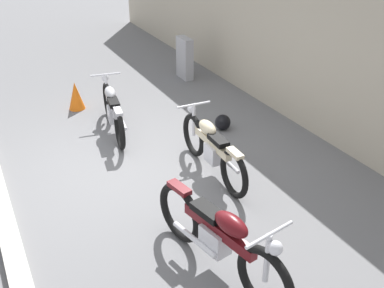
{
  "coord_description": "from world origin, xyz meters",
  "views": [
    {
      "loc": [
        5.96,
        -1.82,
        3.74
      ],
      "look_at": [
        0.66,
        0.9,
        0.55
      ],
      "focal_mm": 43.37,
      "sensor_mm": 36.0,
      "label": 1
    }
  ],
  "objects_px": {
    "traffic_cone": "(76,96)",
    "motorcycle_cream": "(212,148)",
    "helmet": "(223,122)",
    "motorcycle_maroon": "(219,238)",
    "motorcycle_silver": "(113,110)",
    "stone_marker": "(185,58)"
  },
  "relations": [
    {
      "from": "motorcycle_cream",
      "to": "helmet",
      "type": "bearing_deg",
      "value": -34.89
    },
    {
      "from": "stone_marker",
      "to": "motorcycle_cream",
      "type": "distance_m",
      "value": 4.23
    },
    {
      "from": "stone_marker",
      "to": "helmet",
      "type": "height_order",
      "value": "stone_marker"
    },
    {
      "from": "helmet",
      "to": "traffic_cone",
      "type": "height_order",
      "value": "traffic_cone"
    },
    {
      "from": "helmet",
      "to": "motorcycle_cream",
      "type": "height_order",
      "value": "motorcycle_cream"
    },
    {
      "from": "motorcycle_cream",
      "to": "motorcycle_maroon",
      "type": "xyz_separation_m",
      "value": [
        1.88,
        -0.96,
        0.04
      ]
    },
    {
      "from": "helmet",
      "to": "motorcycle_silver",
      "type": "distance_m",
      "value": 1.97
    },
    {
      "from": "traffic_cone",
      "to": "motorcycle_cream",
      "type": "height_order",
      "value": "motorcycle_cream"
    },
    {
      "from": "motorcycle_maroon",
      "to": "motorcycle_silver",
      "type": "bearing_deg",
      "value": 167.58
    },
    {
      "from": "motorcycle_silver",
      "to": "motorcycle_cream",
      "type": "bearing_deg",
      "value": -147.83
    },
    {
      "from": "motorcycle_cream",
      "to": "motorcycle_maroon",
      "type": "relative_size",
      "value": 0.93
    },
    {
      "from": "stone_marker",
      "to": "motorcycle_silver",
      "type": "height_order",
      "value": "stone_marker"
    },
    {
      "from": "stone_marker",
      "to": "motorcycle_silver",
      "type": "distance_m",
      "value": 3.05
    },
    {
      "from": "traffic_cone",
      "to": "motorcycle_maroon",
      "type": "distance_m",
      "value": 5.23
    },
    {
      "from": "traffic_cone",
      "to": "motorcycle_cream",
      "type": "relative_size",
      "value": 0.27
    },
    {
      "from": "motorcycle_maroon",
      "to": "motorcycle_silver",
      "type": "xyz_separation_m",
      "value": [
        -3.92,
        0.1,
        -0.05
      ]
    },
    {
      "from": "motorcycle_silver",
      "to": "stone_marker",
      "type": "bearing_deg",
      "value": -41.66
    },
    {
      "from": "stone_marker",
      "to": "helmet",
      "type": "xyz_separation_m",
      "value": [
        2.75,
        -0.6,
        -0.33
      ]
    },
    {
      "from": "stone_marker",
      "to": "traffic_cone",
      "type": "xyz_separation_m",
      "value": [
        0.62,
        -2.7,
        -0.2
      ]
    },
    {
      "from": "helmet",
      "to": "traffic_cone",
      "type": "relative_size",
      "value": 0.52
    },
    {
      "from": "stone_marker",
      "to": "motorcycle_silver",
      "type": "bearing_deg",
      "value": -50.91
    },
    {
      "from": "helmet",
      "to": "motorcycle_cream",
      "type": "distance_m",
      "value": 1.54
    }
  ]
}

